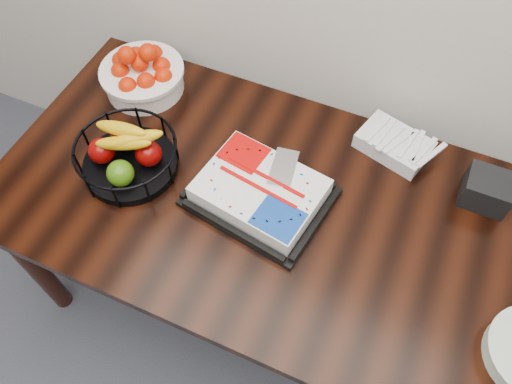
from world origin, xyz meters
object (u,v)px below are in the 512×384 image
at_px(cake_tray, 260,192).
at_px(napkin_box, 487,190).
at_px(tangerine_bowl, 142,71).
at_px(table, 280,221).
at_px(fruit_basket, 127,154).

height_order(cake_tray, napkin_box, napkin_box).
relative_size(tangerine_bowl, napkin_box, 2.14).
bearing_deg(tangerine_bowl, napkin_box, 0.26).
bearing_deg(table, cake_tray, -179.48).
height_order(table, cake_tray, cake_tray).
distance_m(table, fruit_basket, 0.52).
relative_size(cake_tray, tangerine_bowl, 1.53).
relative_size(table, tangerine_bowl, 6.14).
relative_size(cake_tray, napkin_box, 3.28).
bearing_deg(fruit_basket, napkin_box, 17.56).
xyz_separation_m(cake_tray, fruit_basket, (-0.42, -0.06, 0.03)).
relative_size(tangerine_bowl, fruit_basket, 0.92).
bearing_deg(napkin_box, table, -153.66).
xyz_separation_m(fruit_basket, napkin_box, (1.04, 0.33, -0.02)).
bearing_deg(table, tangerine_bowl, 157.13).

